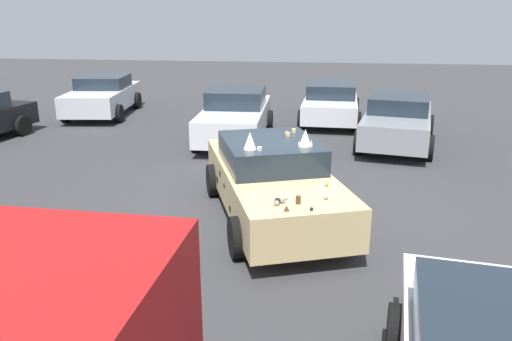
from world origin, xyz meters
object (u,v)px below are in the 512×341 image
(parked_sedan_near_right, at_px, (236,115))
(parked_sedan_near_left, at_px, (398,120))
(parked_sedan_row_back_far, at_px, (103,96))
(parked_sedan_row_back_center, at_px, (331,101))
(art_car_decorated, at_px, (272,180))

(parked_sedan_near_right, relative_size, parked_sedan_near_left, 0.99)
(parked_sedan_near_left, bearing_deg, parked_sedan_row_back_far, -95.78)
(parked_sedan_near_right, bearing_deg, parked_sedan_row_back_far, -121.42)
(parked_sedan_row_back_center, bearing_deg, parked_sedan_near_right, -39.91)
(parked_sedan_row_back_far, relative_size, parked_sedan_near_right, 0.98)
(parked_sedan_near_right, bearing_deg, parked_sedan_near_left, 88.99)
(art_car_decorated, relative_size, parked_sedan_row_back_center, 1.08)
(parked_sedan_row_back_far, distance_m, parked_sedan_near_left, 10.61)
(parked_sedan_near_left, relative_size, parked_sedan_row_back_center, 1.02)
(parked_sedan_near_right, bearing_deg, art_car_decorated, 14.38)
(parked_sedan_row_back_far, bearing_deg, art_car_decorated, 32.08)
(parked_sedan_near_right, bearing_deg, parked_sedan_row_back_center, 136.07)
(parked_sedan_near_right, height_order, parked_sedan_near_left, parked_sedan_near_right)
(art_car_decorated, bearing_deg, parked_sedan_near_right, 176.32)
(parked_sedan_row_back_far, height_order, parked_sedan_near_right, parked_sedan_near_right)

